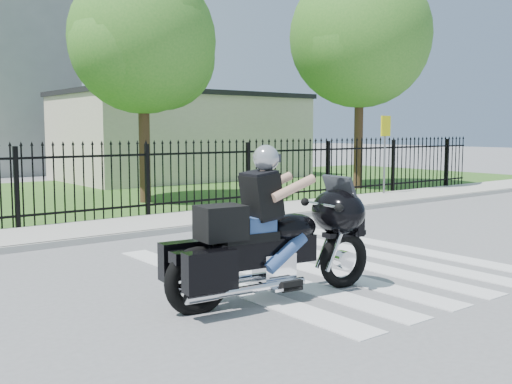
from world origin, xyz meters
TOP-DOWN VIEW (x-y plane):
  - ground at (0.00, 0.00)m, footprint 120.00×120.00m
  - crosswalk at (0.00, 0.00)m, footprint 5.00×5.50m
  - sidewalk at (0.00, 5.00)m, footprint 40.00×2.00m
  - curb at (0.00, 4.00)m, footprint 40.00×0.12m
  - grass_strip at (0.00, 12.00)m, footprint 40.00×12.00m
  - iron_fence at (0.00, 6.00)m, footprint 26.00×0.04m
  - tree_mid at (1.50, 9.00)m, footprint 4.20×4.20m
  - tree_right at (9.50, 8.00)m, footprint 5.00×5.00m
  - building_low at (7.00, 16.00)m, footprint 10.00×6.00m
  - building_low_roof at (7.00, 16.00)m, footprint 10.20×6.20m
  - motorcycle_rider at (-1.98, -1.01)m, footprint 3.02×1.15m
  - traffic_sign at (8.20, 5.69)m, footprint 0.53×0.13m

SIDE VIEW (x-z plane):
  - ground at x=0.00m, z-range 0.00..0.00m
  - crosswalk at x=0.00m, z-range 0.00..0.01m
  - grass_strip at x=0.00m, z-range 0.00..0.02m
  - sidewalk at x=0.00m, z-range 0.00..0.12m
  - curb at x=0.00m, z-range 0.00..0.12m
  - motorcycle_rider at x=-1.98m, z-range -0.18..1.82m
  - iron_fence at x=0.00m, z-range 0.00..1.80m
  - building_low at x=7.00m, z-range 0.00..3.50m
  - traffic_sign at x=8.20m, z-range 0.64..3.09m
  - building_low_roof at x=7.00m, z-range 3.50..3.70m
  - tree_mid at x=1.50m, z-range 1.28..8.06m
  - tree_right at x=9.50m, z-range 1.44..9.34m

